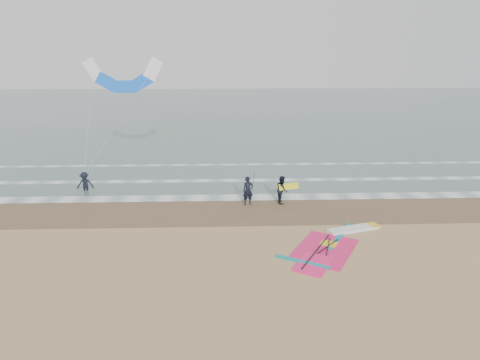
{
  "coord_description": "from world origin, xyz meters",
  "views": [
    {
      "loc": [
        -2.45,
        -18.02,
        9.28
      ],
      "look_at": [
        -1.63,
        5.0,
        2.2
      ],
      "focal_mm": 32.0,
      "sensor_mm": 36.0,
      "label": 1
    }
  ],
  "objects_px": {
    "person_wading": "(85,179)",
    "surf_kite": "(124,78)",
    "person_walking": "(282,190)",
    "windsurf_rig": "(334,244)",
    "person_standing": "(248,191)"
  },
  "relations": [
    {
      "from": "windsurf_rig",
      "to": "person_wading",
      "type": "bearing_deg",
      "value": 149.36
    },
    {
      "from": "person_wading",
      "to": "surf_kite",
      "type": "xyz_separation_m",
      "value": [
        2.14,
        4.5,
        6.38
      ]
    },
    {
      "from": "person_wading",
      "to": "surf_kite",
      "type": "distance_m",
      "value": 8.09
    },
    {
      "from": "person_wading",
      "to": "person_walking",
      "type": "bearing_deg",
      "value": -15.56
    },
    {
      "from": "person_standing",
      "to": "surf_kite",
      "type": "distance_m",
      "value": 13.15
    },
    {
      "from": "windsurf_rig",
      "to": "person_wading",
      "type": "relative_size",
      "value": 3.59
    },
    {
      "from": "windsurf_rig",
      "to": "surf_kite",
      "type": "bearing_deg",
      "value": 133.74
    },
    {
      "from": "windsurf_rig",
      "to": "person_walking",
      "type": "bearing_deg",
      "value": 106.66
    },
    {
      "from": "person_walking",
      "to": "surf_kite",
      "type": "relative_size",
      "value": 0.23
    },
    {
      "from": "person_wading",
      "to": "surf_kite",
      "type": "bearing_deg",
      "value": 60.84
    },
    {
      "from": "person_standing",
      "to": "person_wading",
      "type": "height_order",
      "value": "person_standing"
    },
    {
      "from": "person_standing",
      "to": "surf_kite",
      "type": "xyz_separation_m",
      "value": [
        -8.77,
        7.48,
        6.33
      ]
    },
    {
      "from": "person_standing",
      "to": "surf_kite",
      "type": "relative_size",
      "value": 0.24
    },
    {
      "from": "person_walking",
      "to": "surf_kite",
      "type": "distance_m",
      "value": 14.55
    },
    {
      "from": "windsurf_rig",
      "to": "person_wading",
      "type": "xyz_separation_m",
      "value": [
        -14.87,
        8.81,
        0.81
      ]
    }
  ]
}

